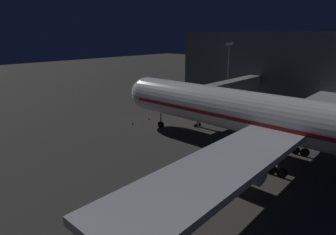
% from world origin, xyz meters
% --- Properties ---
extents(ground_plane, '(320.00, 320.00, 0.00)m').
position_xyz_m(ground_plane, '(0.00, 0.00, 0.00)').
color(ground_plane, '#383533').
extents(airliner_at_gate, '(58.67, 62.97, 20.89)m').
position_xyz_m(airliner_at_gate, '(0.00, 8.37, 5.93)').
color(airliner_at_gate, silver).
rests_on(airliner_at_gate, ground_plane).
extents(jet_bridge, '(25.38, 3.40, 7.58)m').
position_xyz_m(jet_bridge, '(-13.42, -11.37, 6.05)').
color(jet_bridge, '#9E9E99').
rests_on(jet_bridge, ground_plane).
extents(apron_floodlight_mast, '(2.90, 0.50, 14.73)m').
position_xyz_m(apron_floodlight_mast, '(-25.50, -17.37, 8.74)').
color(apron_floodlight_mast, '#59595E').
rests_on(apron_floodlight_mast, ground_plane).
extents(traffic_cone_nose_port, '(0.36, 0.36, 0.55)m').
position_xyz_m(traffic_cone_nose_port, '(-2.20, -21.51, 0.28)').
color(traffic_cone_nose_port, orange).
rests_on(traffic_cone_nose_port, ground_plane).
extents(traffic_cone_nose_starboard, '(0.36, 0.36, 0.55)m').
position_xyz_m(traffic_cone_nose_starboard, '(2.20, -21.51, 0.28)').
color(traffic_cone_nose_starboard, orange).
rests_on(traffic_cone_nose_starboard, ground_plane).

